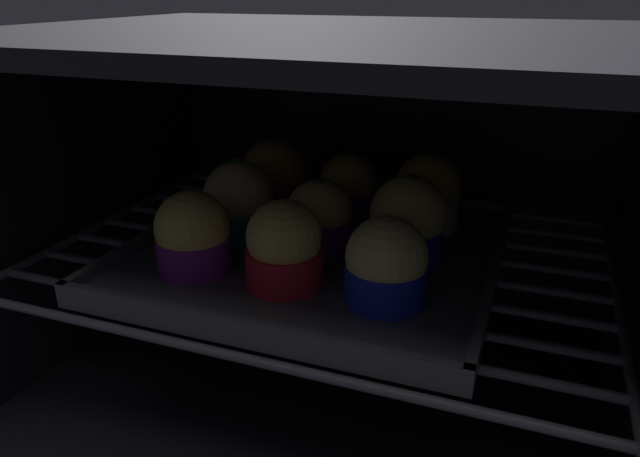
{
  "coord_description": "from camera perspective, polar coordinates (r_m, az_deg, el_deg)",
  "views": [
    {
      "loc": [
        18.98,
        -29.58,
        38.89
      ],
      "look_at": [
        0.0,
        20.57,
        17.12
      ],
      "focal_mm": 33.54,
      "sensor_mm": 36.0,
      "label": 1
    }
  ],
  "objects": [
    {
      "name": "muffin_row0_col2",
      "position": [
        0.48,
        6.34,
        -3.53
      ],
      "size": [
        6.62,
        6.62,
        7.2
      ],
      "color": "#1928B7",
      "rests_on": "baking_tray"
    },
    {
      "name": "muffin_row2_col2",
      "position": [
        0.63,
        10.22,
        3.33
      ],
      "size": [
        6.87,
        6.87,
        7.89
      ],
      "color": "silver",
      "rests_on": "baking_tray"
    },
    {
      "name": "muffin_row0_col1",
      "position": [
        0.5,
        -3.43,
        -1.83
      ],
      "size": [
        6.62,
        6.62,
        7.57
      ],
      "color": "red",
      "rests_on": "baking_tray"
    },
    {
      "name": "muffin_row1_col2",
      "position": [
        0.55,
        8.41,
        0.71
      ],
      "size": [
        7.11,
        7.11,
        8.14
      ],
      "color": "#1928B7",
      "rests_on": "baking_tray"
    },
    {
      "name": "muffin_row0_col0",
      "position": [
        0.54,
        -12.05,
        -0.67
      ],
      "size": [
        6.64,
        6.64,
        7.37
      ],
      "color": "#7A238C",
      "rests_on": "baking_tray"
    },
    {
      "name": "muffin_row1_col1",
      "position": [
        0.57,
        -0.28,
        1.02
      ],
      "size": [
        6.62,
        6.62,
        7.03
      ],
      "color": "#7A238C",
      "rests_on": "baking_tray"
    },
    {
      "name": "oven_rack",
      "position": [
        0.6,
        0.48,
        -2.61
      ],
      "size": [
        54.8,
        42.0,
        0.8
      ],
      "color": "#51515B",
      "rests_on": "oven_cavity"
    },
    {
      "name": "muffin_row1_col0",
      "position": [
        0.61,
        -7.75,
        2.53
      ],
      "size": [
        7.13,
        7.13,
        8.06
      ],
      "color": "#0C8C84",
      "rests_on": "baking_tray"
    },
    {
      "name": "muffin_row2_col0",
      "position": [
        0.68,
        -4.39,
        4.93
      ],
      "size": [
        7.27,
        7.27,
        7.95
      ],
      "color": "red",
      "rests_on": "baking_tray"
    },
    {
      "name": "oven_cavity",
      "position": [
        0.63,
        1.83,
        1.72
      ],
      "size": [
        59.0,
        47.0,
        37.0
      ],
      "color": "black",
      "rests_on": "ground"
    },
    {
      "name": "baking_tray",
      "position": [
        0.59,
        0.0,
        -2.2
      ],
      "size": [
        33.97,
        33.97,
        2.2
      ],
      "color": "#4C4C51",
      "rests_on": "oven_rack"
    },
    {
      "name": "muffin_row2_col1",
      "position": [
        0.65,
        2.78,
        3.68
      ],
      "size": [
        6.62,
        6.62,
        7.13
      ],
      "color": "#7A238C",
      "rests_on": "baking_tray"
    }
  ]
}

